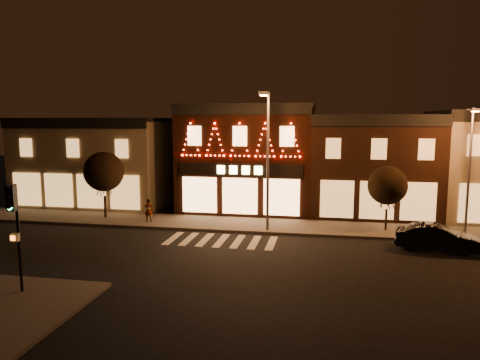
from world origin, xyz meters
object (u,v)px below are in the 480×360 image
(traffic_signal_near, at_px, (15,217))
(streetlamp_mid, at_px, (267,151))
(pedestrian, at_px, (149,210))
(dark_sedan, at_px, (437,238))

(traffic_signal_near, height_order, streetlamp_mid, streetlamp_mid)
(traffic_signal_near, height_order, pedestrian, traffic_signal_near)
(traffic_signal_near, relative_size, dark_sedan, 1.01)
(dark_sedan, bearing_deg, pedestrian, 89.71)
(pedestrian, bearing_deg, dark_sedan, 160.10)
(traffic_signal_near, xyz_separation_m, dark_sedan, (18.23, 9.92, -2.55))
(dark_sedan, bearing_deg, traffic_signal_near, 128.35)
(pedestrian, bearing_deg, traffic_signal_near, 79.26)
(streetlamp_mid, bearing_deg, dark_sedan, -14.49)
(pedestrian, bearing_deg, streetlamp_mid, 162.96)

